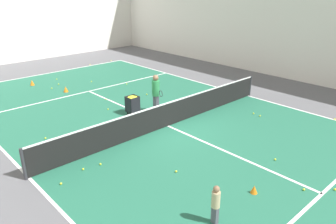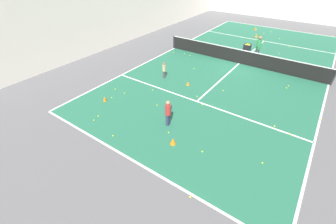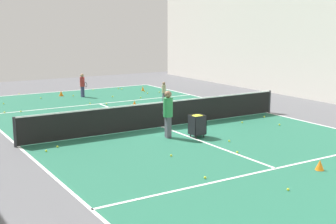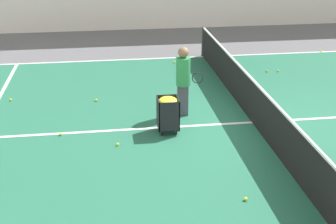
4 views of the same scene
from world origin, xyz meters
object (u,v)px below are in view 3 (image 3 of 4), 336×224
(coach_at_net, at_px, (168,111))
(player_near_baseline, at_px, (82,84))
(ball_cart, at_px, (197,122))
(child_midcourt, at_px, (164,91))
(training_cone_0, at_px, (143,88))
(tennis_net, at_px, (162,114))

(coach_at_net, bearing_deg, player_near_baseline, 5.87)
(ball_cart, bearing_deg, child_midcourt, -112.10)
(coach_at_net, relative_size, training_cone_0, 5.76)
(tennis_net, height_order, coach_at_net, coach_at_net)
(tennis_net, height_order, training_cone_0, tennis_net)
(coach_at_net, height_order, training_cone_0, coach_at_net)
(tennis_net, xyz_separation_m, ball_cart, (-0.24, 2.10, 0.04))
(tennis_net, bearing_deg, coach_at_net, 65.57)
(player_near_baseline, bearing_deg, ball_cart, -5.21)
(coach_at_net, height_order, ball_cart, coach_at_net)
(player_near_baseline, distance_m, coach_at_net, 10.61)
(child_midcourt, bearing_deg, coach_at_net, -24.36)
(tennis_net, bearing_deg, training_cone_0, -114.21)
(tennis_net, bearing_deg, ball_cart, 96.40)
(tennis_net, distance_m, player_near_baseline, 8.99)
(tennis_net, distance_m, ball_cart, 2.11)
(child_midcourt, xyz_separation_m, training_cone_0, (-1.01, -4.18, -0.46))
(ball_cart, relative_size, training_cone_0, 2.80)
(coach_at_net, bearing_deg, tennis_net, -13.97)
(training_cone_0, bearing_deg, tennis_net, 65.79)
(tennis_net, relative_size, child_midcourt, 10.98)
(coach_at_net, relative_size, ball_cart, 2.06)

